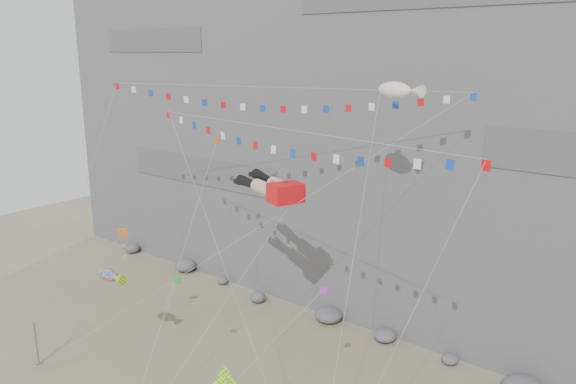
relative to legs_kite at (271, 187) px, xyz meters
The scene contains 13 objects.
cliff 25.75m from the legs_kite, 90.74° to the left, with size 80.00×28.00×50.00m, color slate.
talus_boulders 16.64m from the legs_kite, 92.02° to the left, with size 60.00×3.00×1.20m, color #5E5D62, non-canonical shape.
anchor_pole_left 23.09m from the legs_kite, 140.27° to the right, with size 0.12×0.12×3.72m, color gray.
legs_kite is the anchor object (origin of this frame).
flag_banner_upper 7.83m from the legs_kite, 126.97° to the left, with size 28.89×19.80×29.75m.
flag_banner_lower 7.55m from the legs_kite, 41.68° to the right, with size 28.00×9.65×22.79m.
harlequin_kite 12.31m from the legs_kite, 142.89° to the right, with size 6.89×7.38×14.11m.
fish_windsock 14.50m from the legs_kite, 138.29° to the right, with size 5.39×4.28×9.40m.
delta_kite 15.49m from the legs_kite, 62.59° to the right, with size 4.74×4.80×8.23m.
blimp_windsock 11.68m from the legs_kite, 18.74° to the left, with size 5.51×14.97×26.40m.
small_kite_a 6.07m from the legs_kite, behind, with size 5.19×14.29×22.84m.
small_kite_b 10.45m from the legs_kite, 30.76° to the right, with size 6.58×10.73×15.48m.
small_kite_c 9.97m from the legs_kite, 102.50° to the right, with size 2.12×7.52×11.71m.
Camera 1 is at (27.02, -23.44, 24.91)m, focal length 35.00 mm.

